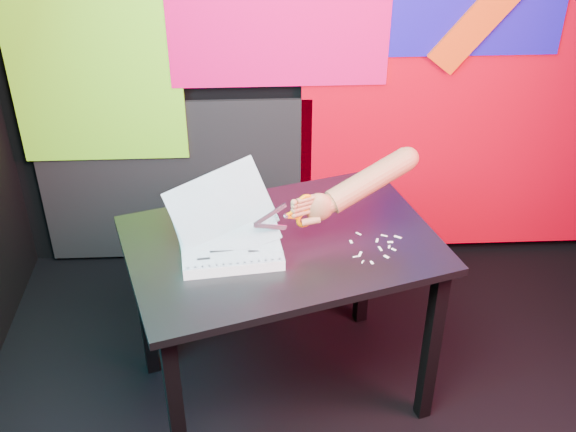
{
  "coord_description": "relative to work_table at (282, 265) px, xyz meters",
  "views": [
    {
      "loc": [
        -0.35,
        -1.53,
        2.23
      ],
      "look_at": [
        -0.25,
        0.52,
        0.87
      ],
      "focal_mm": 45.0,
      "sensor_mm": 36.0,
      "label": 1
    }
  ],
  "objects": [
    {
      "name": "backdrop",
      "position": [
        0.34,
        0.92,
        0.31
      ],
      "size": [
        2.88,
        0.05,
        2.08
      ],
      "color": "#C00012",
      "rests_on": "ground"
    },
    {
      "name": "room",
      "position": [
        0.27,
        -0.54,
        0.7
      ],
      "size": [
        3.01,
        3.01,
        2.71
      ],
      "color": "black",
      "rests_on": "ground"
    },
    {
      "name": "printout_stack",
      "position": [
        -0.18,
        -0.06,
        0.13
      ],
      "size": [
        0.41,
        0.29,
        0.33
      ],
      "rotation": [
        0.0,
        0.0,
        0.11
      ],
      "color": "white",
      "rests_on": "work_table"
    },
    {
      "name": "hand_forearm",
      "position": [
        0.28,
        0.07,
        0.29
      ],
      "size": [
        0.45,
        0.24,
        0.2
      ],
      "rotation": [
        0.0,
        0.0,
        0.42
      ],
      "color": "#9A583E",
      "rests_on": "work_table"
    },
    {
      "name": "work_table",
      "position": [
        0.0,
        0.0,
        0.0
      ],
      "size": [
        1.24,
        1.0,
        0.75
      ],
      "rotation": [
        0.0,
        0.0,
        0.29
      ],
      "color": "black",
      "rests_on": "ground"
    },
    {
      "name": "scissors",
      "position": [
        0.06,
        -0.03,
        0.24
      ],
      "size": [
        0.21,
        0.1,
        0.13
      ],
      "rotation": [
        0.0,
        0.0,
        0.42
      ],
      "color": "silver",
      "rests_on": "printout_stack"
    },
    {
      "name": "paper_clippings",
      "position": [
        0.33,
        -0.05,
        0.1
      ],
      "size": [
        0.19,
        0.19,
        0.0
      ],
      "color": "beige",
      "rests_on": "work_table"
    }
  ]
}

